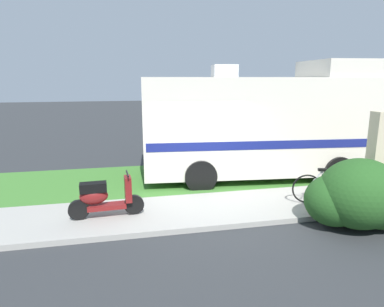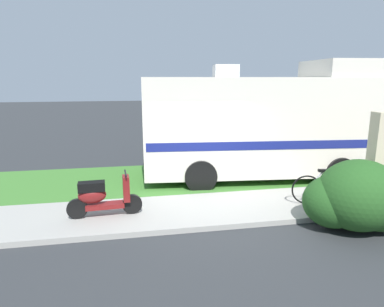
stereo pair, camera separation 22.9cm
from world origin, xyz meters
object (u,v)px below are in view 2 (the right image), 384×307
Objects in this scene: bicycle at (329,188)px; bottle_green at (375,191)px; pickup_truck_near at (250,126)px; motorhome_rv at (261,124)px; scooter at (102,196)px.

bicycle reaches higher than bottle_green.
pickup_truck_near is 24.29× the size of bottle_green.
pickup_truck_near is at bearing 73.33° from motorhome_rv.
motorhome_rv is at bearing 132.99° from bottle_green.
motorhome_rv is 31.46× the size of bottle_green.
scooter is at bearing -129.65° from pickup_truck_near.
bicycle is at bearing -76.58° from motorhome_rv.
pickup_truck_near reaches higher than scooter.
scooter is at bearing -151.48° from motorhome_rv.
bicycle is at bearing -2.79° from scooter.
motorhome_rv is at bearing 103.42° from bicycle.
motorhome_rv reaches higher than bottle_green.
pickup_truck_near is at bearing 84.14° from bicycle.
scooter is 6.90m from bottle_green.
scooter is 9.55m from pickup_truck_near.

